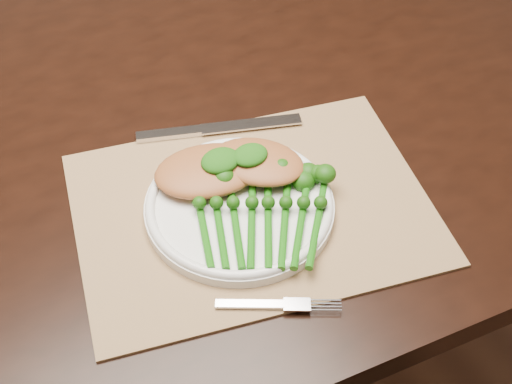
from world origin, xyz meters
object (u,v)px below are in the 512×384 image
dining_table (178,284)px  broccolini_bundle (260,221)px  dinner_plate (239,205)px  chicken_fillet_left (208,171)px  placemat (252,208)px

dining_table → broccolini_bundle: (0.03, -0.24, 0.40)m
dinner_plate → chicken_fillet_left: chicken_fillet_left is taller
dinner_plate → broccolini_bundle: (0.00, -0.04, 0.01)m
placemat → chicken_fillet_left: chicken_fillet_left is taller
placemat → chicken_fillet_left: bearing=130.0°
placemat → dining_table: bearing=116.0°
broccolini_bundle → placemat: bearing=103.1°
placemat → dinner_plate: 0.02m
placemat → dinner_plate: bearing=-173.3°
dining_table → broccolini_bundle: bearing=-76.2°
chicken_fillet_left → placemat: bearing=-48.4°
dining_table → broccolini_bundle: broccolini_bundle is taller
dining_table → placemat: bearing=-71.2°
dinner_plate → broccolini_bundle: 0.04m
dining_table → chicken_fillet_left: 0.43m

